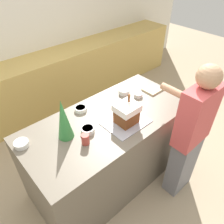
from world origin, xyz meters
TOP-DOWN VIEW (x-y plane):
  - ground_plane at (0.00, 0.00)m, footprint 12.00×12.00m
  - wall_back at (0.00, 2.15)m, footprint 8.00×0.05m
  - back_cabinet_block at (0.00, 1.82)m, footprint 6.00×0.60m
  - kitchen_island at (0.00, 0.00)m, footprint 1.82×0.87m
  - baking_tray at (0.08, -0.16)m, footprint 0.43×0.33m
  - gingerbread_house at (0.09, -0.16)m, footprint 0.22×0.20m
  - decorative_tree at (-0.46, 0.07)m, footprint 0.15×0.15m
  - candy_bowl_near_tray_right at (-0.82, 0.23)m, footprint 0.13×0.13m
  - candy_bowl_front_corner at (0.51, 0.07)m, footprint 0.10×0.10m
  - candy_bowl_beside_tree at (-0.28, -0.01)m, footprint 0.13×0.13m
  - candy_bowl_behind_tray at (-0.14, 0.30)m, footprint 0.13×0.13m
  - candy_bowl_center_rear at (0.44, 0.23)m, footprint 0.13×0.13m
  - cookbook at (0.74, 0.04)m, footprint 0.21×0.18m
  - mug at (-0.38, -0.12)m, footprint 0.07×0.07m
  - person at (0.52, -0.64)m, footprint 0.43×0.53m

SIDE VIEW (x-z plane):
  - ground_plane at x=0.00m, z-range 0.00..0.00m
  - back_cabinet_block at x=0.00m, z-range 0.00..0.94m
  - kitchen_island at x=0.00m, z-range 0.00..0.96m
  - person at x=0.52m, z-range 0.03..1.65m
  - baking_tray at x=0.08m, z-range 0.96..0.97m
  - cookbook at x=0.74m, z-range 0.96..0.98m
  - candy_bowl_behind_tray at x=-0.14m, z-range 0.96..1.00m
  - candy_bowl_front_corner at x=0.51m, z-range 0.96..1.00m
  - candy_bowl_near_tray_right at x=-0.82m, z-range 0.96..1.01m
  - candy_bowl_beside_tree at x=-0.28m, z-range 0.96..1.01m
  - candy_bowl_center_rear at x=0.44m, z-range 0.96..1.02m
  - mug at x=-0.38m, z-range 0.96..1.06m
  - gingerbread_house at x=0.09m, z-range 0.93..1.22m
  - decorative_tree at x=-0.46m, z-range 0.96..1.36m
  - wall_back at x=0.00m, z-range 0.00..2.60m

